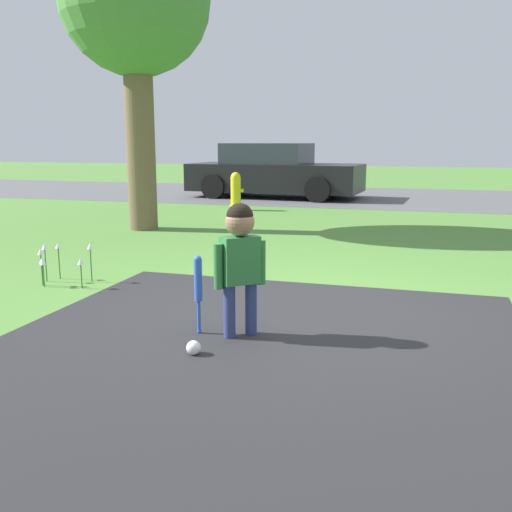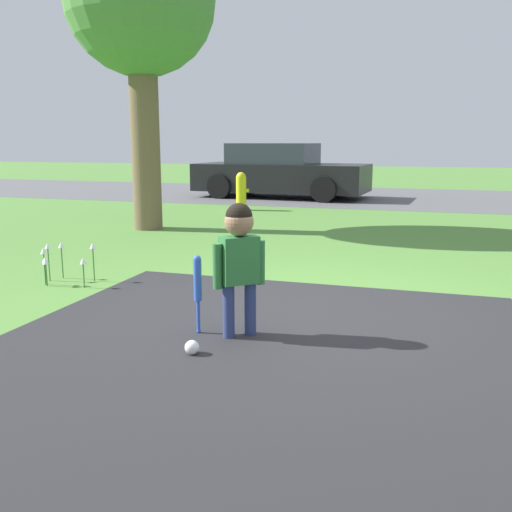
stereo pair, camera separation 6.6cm
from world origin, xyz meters
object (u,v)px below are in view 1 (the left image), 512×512
object	(u,v)px
tree_near_driveway	(135,5)
fire_hydrant	(236,192)
child	(240,251)
sports_ball	(194,348)
parked_car	(273,172)
baseball_bat	(198,283)

from	to	relation	value
tree_near_driveway	fire_hydrant	bearing A→B (deg)	78.32
child	sports_ball	world-z (taller)	child
child	parked_car	size ratio (longest dim) A/B	0.22
sports_ball	parked_car	bearing A→B (deg)	102.22
child	fire_hydrant	distance (m)	7.92
baseball_bat	fire_hydrant	bearing A→B (deg)	106.67
sports_ball	tree_near_driveway	world-z (taller)	tree_near_driveway
fire_hydrant	tree_near_driveway	bearing A→B (deg)	-101.68
child	fire_hydrant	world-z (taller)	child
parked_car	tree_near_driveway	xyz separation A→B (m)	(-0.63, -5.90, 2.82)
baseball_bat	sports_ball	size ratio (longest dim) A/B	6.01
baseball_bat	parked_car	size ratio (longest dim) A/B	0.13
sports_ball	child	bearing A→B (deg)	67.74
child	sports_ball	bearing A→B (deg)	-153.98
fire_hydrant	parked_car	distance (m)	2.97
sports_ball	tree_near_driveway	distance (m)	6.75
tree_near_driveway	child	bearing A→B (deg)	-55.13
tree_near_driveway	baseball_bat	bearing A→B (deg)	-58.07
fire_hydrant	parked_car	bearing A→B (deg)	89.59
fire_hydrant	parked_car	size ratio (longest dim) A/B	0.18
sports_ball	fire_hydrant	size ratio (longest dim) A/B	0.13
tree_near_driveway	parked_car	bearing A→B (deg)	83.92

